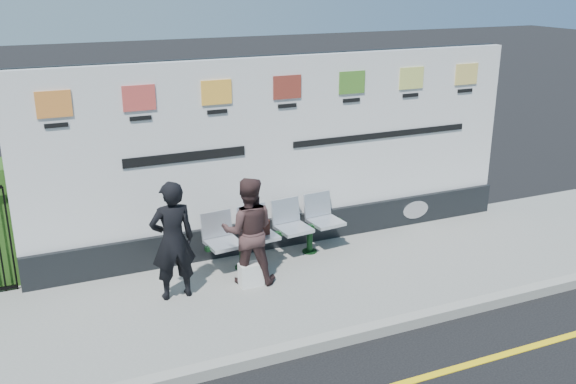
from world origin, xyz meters
The scene contains 8 objects.
pavement centered at (0.00, 2.50, 0.06)m, with size 14.00×3.00×0.12m, color gray.
kerb centered at (0.00, 1.00, 0.07)m, with size 14.00×0.18×0.14m, color gray.
billboard centered at (0.50, 3.85, 1.42)m, with size 8.00×0.30×3.00m.
bench centered at (0.13, 3.30, 0.36)m, with size 2.22×0.58×0.48m, color silver, non-canonical shape.
woman_left centered at (-1.59, 2.76, 0.94)m, with size 0.60×0.39×1.64m, color black.
woman_right centered at (-0.52, 2.78, 0.89)m, with size 0.75×0.59×1.55m, color #3C2726.
handbag_brown centered at (-0.16, 3.27, 0.71)m, with size 0.28×0.12×0.22m, color black.
carrier_bag_white centered at (-0.54, 2.67, 0.28)m, with size 0.33×0.20×0.33m, color silver.
Camera 1 is at (-3.32, -4.97, 4.26)m, focal length 40.00 mm.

